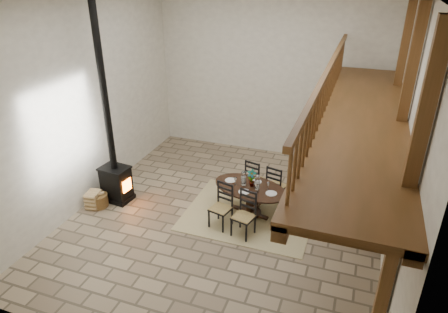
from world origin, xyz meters
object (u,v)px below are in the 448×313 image
(dining_table, at_px, (250,198))
(log_basket, at_px, (98,200))
(wood_stove, at_px, (113,161))
(log_stack, at_px, (94,200))

(dining_table, distance_m, log_basket, 3.78)
(wood_stove, xyz_separation_m, log_basket, (-0.29, -0.43, -0.94))
(log_basket, xyz_separation_m, log_stack, (-0.06, -0.07, 0.04))
(wood_stove, xyz_separation_m, log_stack, (-0.35, -0.50, -0.90))
(wood_stove, distance_m, log_basket, 1.07)
(wood_stove, relative_size, log_basket, 10.16)
(dining_table, height_order, wood_stove, wood_stove)
(dining_table, relative_size, log_basket, 4.51)
(log_basket, bearing_deg, log_stack, -131.72)
(dining_table, xyz_separation_m, wood_stove, (-3.36, -0.51, 0.68))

